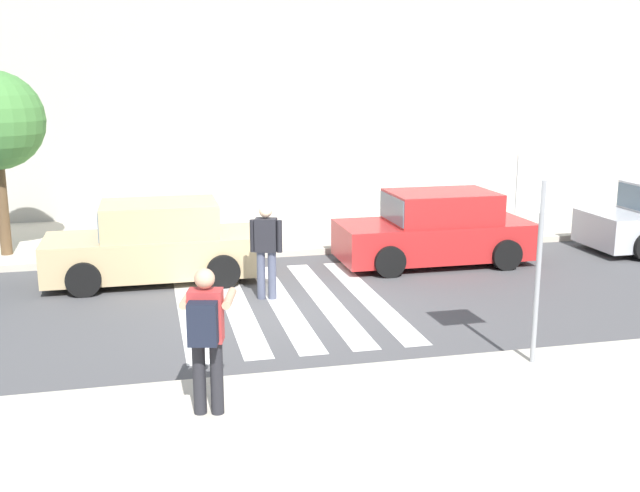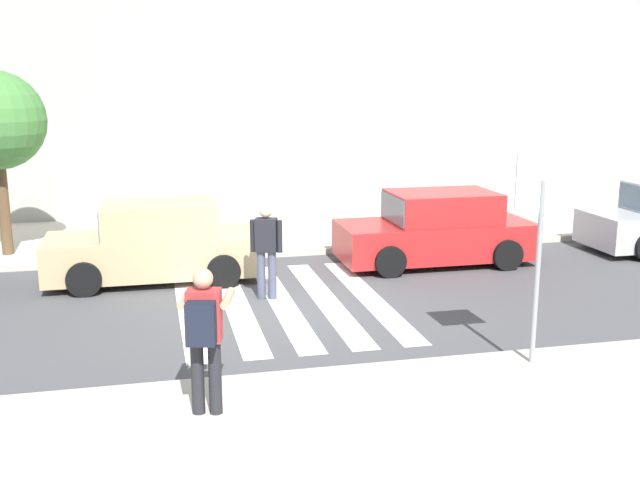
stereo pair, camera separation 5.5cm
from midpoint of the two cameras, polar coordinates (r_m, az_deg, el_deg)
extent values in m
plane|color=#4C4C4F|center=(13.13, -2.64, -4.63)|extent=(120.00, 120.00, 0.00)
cube|color=beige|center=(7.58, 6.31, -17.94)|extent=(60.00, 6.00, 0.14)
cube|color=beige|center=(18.86, -5.94, 0.95)|extent=(60.00, 4.80, 0.14)
cube|color=#ADA89E|center=(22.84, -7.56, 11.55)|extent=(56.00, 4.00, 6.93)
cube|color=silver|center=(13.15, -9.69, -4.76)|extent=(0.44, 5.20, 0.01)
cube|color=silver|center=(13.21, -6.22, -4.57)|extent=(0.44, 5.20, 0.01)
cube|color=silver|center=(13.32, -2.79, -4.36)|extent=(0.44, 5.20, 0.01)
cube|color=silver|center=(13.48, 0.56, -4.13)|extent=(0.44, 5.20, 0.01)
cube|color=silver|center=(13.68, 3.83, -3.90)|extent=(0.44, 5.20, 0.01)
cylinder|color=gray|center=(10.32, 16.38, -2.03)|extent=(0.07, 0.07, 2.49)
cube|color=white|center=(10.10, 16.76, 4.56)|extent=(0.76, 0.03, 0.76)
cube|color=red|center=(10.11, 16.71, 4.58)|extent=(0.66, 0.02, 0.66)
cylinder|color=#232328|center=(8.78, -9.12, -9.83)|extent=(0.15, 0.15, 0.88)
cylinder|color=#232328|center=(8.75, -7.81, -9.87)|extent=(0.15, 0.15, 0.88)
cube|color=#B73333|center=(8.51, -8.63, -5.25)|extent=(0.43, 0.32, 0.60)
sphere|color=tan|center=(8.39, -8.73, -2.45)|extent=(0.23, 0.23, 0.23)
cylinder|color=tan|center=(8.72, -10.00, -3.93)|extent=(0.23, 0.59, 0.10)
cylinder|color=tan|center=(8.64, -6.86, -3.97)|extent=(0.23, 0.59, 0.10)
cube|color=black|center=(8.84, -8.26, -3.43)|extent=(0.16, 0.13, 0.10)
cube|color=black|center=(8.30, -8.88, -5.87)|extent=(0.36, 0.27, 0.48)
cylinder|color=#474C60|center=(13.50, -4.38, -2.22)|extent=(0.15, 0.15, 0.88)
cylinder|color=#474C60|center=(13.47, -3.54, -2.24)|extent=(0.15, 0.15, 0.88)
cube|color=black|center=(13.31, -4.01, 0.85)|extent=(0.44, 0.35, 0.60)
sphere|color=beige|center=(13.23, -4.04, 2.67)|extent=(0.23, 0.23, 0.23)
cylinder|color=black|center=(13.36, -5.02, 0.79)|extent=(0.10, 0.10, 0.58)
cylinder|color=black|center=(13.28, -2.99, 0.74)|extent=(0.10, 0.10, 0.58)
cube|color=tan|center=(15.02, -12.44, -0.58)|extent=(4.10, 1.70, 0.76)
cube|color=tan|center=(14.88, -11.99, 2.07)|extent=(2.20, 1.56, 0.64)
cube|color=slate|center=(14.90, -16.10, 1.86)|extent=(0.10, 1.50, 0.54)
cube|color=slate|center=(14.92, -8.26, 2.25)|extent=(0.10, 1.50, 0.51)
cylinder|color=black|center=(14.30, -17.44, -2.42)|extent=(0.64, 0.22, 0.64)
cylinder|color=black|center=(15.94, -17.01, -0.85)|extent=(0.64, 0.22, 0.64)
cylinder|color=black|center=(14.31, -7.25, -1.91)|extent=(0.64, 0.22, 0.64)
cylinder|color=black|center=(15.95, -7.88, -0.39)|extent=(0.64, 0.22, 0.64)
cube|color=red|center=(16.14, 8.81, 0.50)|extent=(4.10, 1.70, 0.76)
cube|color=red|center=(16.07, 9.39, 2.96)|extent=(2.20, 1.56, 0.64)
cube|color=slate|center=(15.69, 5.77, 2.84)|extent=(0.10, 1.50, 0.54)
cube|color=slate|center=(16.46, 12.53, 3.06)|extent=(0.10, 1.50, 0.51)
cylinder|color=black|center=(14.98, 5.46, -1.19)|extent=(0.64, 0.22, 0.64)
cylinder|color=black|center=(16.56, 3.61, 0.20)|extent=(0.64, 0.22, 0.64)
cylinder|color=black|center=(15.96, 14.16, -0.66)|extent=(0.64, 0.22, 0.64)
cylinder|color=black|center=(17.44, 11.64, 0.61)|extent=(0.64, 0.22, 0.64)
cylinder|color=black|center=(19.05, 20.75, 1.06)|extent=(0.64, 0.22, 0.64)
cylinder|color=brown|center=(17.47, -22.89, 3.05)|extent=(0.24, 0.24, 2.26)
camera|label=1|loc=(0.03, -89.88, 0.03)|focal=42.00mm
camera|label=2|loc=(0.03, 90.12, -0.03)|focal=42.00mm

